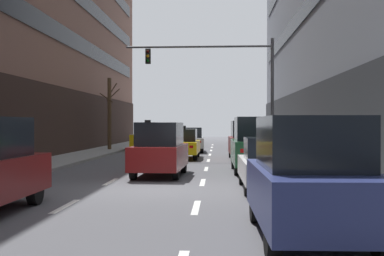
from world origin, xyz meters
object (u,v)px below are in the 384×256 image
at_px(taxi_driving_1, 148,136).
at_px(car_parked_3, 246,140).
at_px(car_driving_2, 160,149).
at_px(car_driving_3, 190,140).
at_px(car_parked_1, 271,164).
at_px(taxi_driving_4, 182,144).
at_px(car_parked_0, 309,177).
at_px(car_parked_2, 256,145).
at_px(traffic_signal_0, 229,75).
at_px(street_tree_0, 109,113).

xyz_separation_m(taxi_driving_1, car_parked_3, (6.77, -8.87, 0.03)).
distance_m(car_driving_2, car_driving_3, 15.97).
relative_size(car_parked_1, car_parked_3, 0.95).
distance_m(taxi_driving_1, car_driving_3, 3.71).
bearing_deg(car_driving_3, car_driving_2, -90.70).
height_order(car_driving_3, car_parked_1, car_driving_3).
distance_m(taxi_driving_4, car_parked_0, 19.62).
bearing_deg(car_parked_3, car_parked_0, -90.00).
bearing_deg(car_parked_2, taxi_driving_4, 115.66).
height_order(taxi_driving_1, taxi_driving_4, taxi_driving_1).
height_order(car_parked_3, traffic_signal_0, traffic_signal_0).
distance_m(taxi_driving_1, car_parked_3, 11.16).
xyz_separation_m(car_driving_3, car_parked_3, (3.56, -7.01, 0.22)).
xyz_separation_m(car_driving_2, traffic_signal_0, (2.78, 9.14, 3.68)).
relative_size(taxi_driving_1, car_parked_1, 1.04).
height_order(car_driving_2, taxi_driving_4, car_driving_2).
xyz_separation_m(car_driving_2, car_parked_1, (3.76, -3.81, -0.23)).
distance_m(car_driving_3, car_parked_1, 20.10).
xyz_separation_m(car_driving_2, car_parked_0, (3.76, -9.97, 0.04)).
distance_m(car_driving_2, street_tree_0, 18.00).
bearing_deg(street_tree_0, car_driving_2, -71.49).
bearing_deg(car_parked_0, taxi_driving_4, 100.59).
relative_size(car_driving_3, car_parked_2, 1.00).
relative_size(taxi_driving_1, car_driving_2, 1.04).
bearing_deg(taxi_driving_1, taxi_driving_4, -69.59).
xyz_separation_m(car_driving_3, car_parked_0, (3.56, -25.93, 0.20)).
bearing_deg(taxi_driving_1, car_driving_3, -30.06).
relative_size(car_driving_2, car_parked_1, 1.01).
xyz_separation_m(traffic_signal_0, street_tree_0, (-8.46, 7.85, -1.90)).
bearing_deg(car_parked_3, car_driving_2, -112.77).
height_order(taxi_driving_1, car_parked_2, taxi_driving_1).
bearing_deg(car_parked_0, car_parked_2, 90.00).
xyz_separation_m(taxi_driving_1, car_parked_2, (6.77, -16.01, 0.08)).
bearing_deg(traffic_signal_0, car_driving_2, -106.91).
distance_m(taxi_driving_1, car_parked_1, 22.67).
xyz_separation_m(taxi_driving_1, car_parked_1, (6.77, -21.64, -0.26)).
xyz_separation_m(car_parked_1, traffic_signal_0, (-0.98, 12.95, 3.91)).
distance_m(car_parked_0, car_parked_1, 6.16).
distance_m(car_driving_2, car_parked_1, 5.36).
bearing_deg(traffic_signal_0, street_tree_0, 137.16).
distance_m(car_driving_3, taxi_driving_4, 6.65).
height_order(car_driving_3, street_tree_0, street_tree_0).
relative_size(taxi_driving_1, traffic_signal_0, 0.53).
bearing_deg(taxi_driving_1, car_parked_3, -52.65).
height_order(car_parked_0, traffic_signal_0, traffic_signal_0).
bearing_deg(street_tree_0, car_parked_1, -65.57).
bearing_deg(car_driving_2, car_parked_1, -45.42).
relative_size(car_parked_0, car_parked_2, 0.94).
relative_size(car_parked_1, traffic_signal_0, 0.51).
bearing_deg(car_parked_1, car_parked_3, 90.00).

